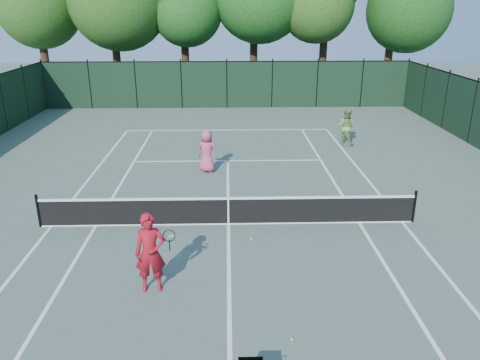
{
  "coord_description": "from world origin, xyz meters",
  "views": [
    {
      "loc": [
        -0.01,
        -13.2,
        6.38
      ],
      "look_at": [
        0.39,
        1.0,
        1.1
      ],
      "focal_mm": 35.0,
      "sensor_mm": 36.0,
      "label": 1
    }
  ],
  "objects_px": {
    "coach": "(150,253)",
    "loose_ball_midcourt": "(252,239)",
    "loose_ball_near_cart": "(292,339)",
    "player_green": "(346,127)",
    "player_pink": "(207,151)"
  },
  "relations": [
    {
      "from": "player_green",
      "to": "loose_ball_near_cart",
      "type": "bearing_deg",
      "value": 105.39
    },
    {
      "from": "player_green",
      "to": "loose_ball_midcourt",
      "type": "relative_size",
      "value": 26.56
    },
    {
      "from": "coach",
      "to": "loose_ball_midcourt",
      "type": "distance_m",
      "value": 3.62
    },
    {
      "from": "player_pink",
      "to": "loose_ball_near_cart",
      "type": "relative_size",
      "value": 25.38
    },
    {
      "from": "player_green",
      "to": "loose_ball_near_cart",
      "type": "height_order",
      "value": "player_green"
    },
    {
      "from": "coach",
      "to": "loose_ball_near_cart",
      "type": "height_order",
      "value": "coach"
    },
    {
      "from": "coach",
      "to": "player_pink",
      "type": "relative_size",
      "value": 1.14
    },
    {
      "from": "loose_ball_near_cart",
      "to": "loose_ball_midcourt",
      "type": "xyz_separation_m",
      "value": [
        -0.59,
        4.38,
        0.0
      ]
    },
    {
      "from": "player_pink",
      "to": "player_green",
      "type": "bearing_deg",
      "value": -130.3
    },
    {
      "from": "coach",
      "to": "loose_ball_midcourt",
      "type": "xyz_separation_m",
      "value": [
        2.51,
        2.43,
        -0.95
      ]
    },
    {
      "from": "coach",
      "to": "player_green",
      "type": "distance_m",
      "value": 14.52
    },
    {
      "from": "player_pink",
      "to": "loose_ball_midcourt",
      "type": "xyz_separation_m",
      "value": [
        1.51,
        -6.11,
        -0.83
      ]
    },
    {
      "from": "coach",
      "to": "player_green",
      "type": "relative_size",
      "value": 1.09
    },
    {
      "from": "player_pink",
      "to": "player_green",
      "type": "distance_m",
      "value": 7.64
    },
    {
      "from": "player_pink",
      "to": "loose_ball_midcourt",
      "type": "distance_m",
      "value": 6.35
    }
  ]
}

